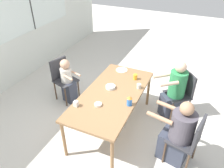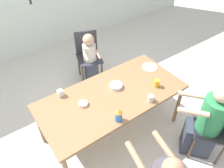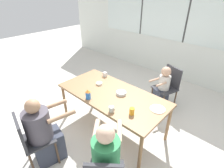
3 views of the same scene
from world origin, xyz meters
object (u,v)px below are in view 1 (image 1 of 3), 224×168
object	(u,v)px
bowl_cereal	(110,87)
chair_for_man_blue_shirt	(182,91)
coffee_mug	(139,86)
bowl_white_shallow	(98,105)
milk_carton_small	(76,104)
person_man_blue_shirt	(174,93)
person_toddler	(68,82)
chair_for_woman_green_shirt	(190,138)
sippy_cup	(129,101)
person_woman_green_shirt	(178,135)
chair_for_toddler	(62,76)
juice_glass	(135,77)

from	to	relation	value
bowl_cereal	chair_for_man_blue_shirt	bearing A→B (deg)	-56.65
coffee_mug	bowl_white_shallow	size ratio (longest dim) A/B	0.74
milk_carton_small	bowl_cereal	size ratio (longest dim) A/B	0.54
person_man_blue_shirt	bowl_cereal	xyz separation A→B (m)	(-0.62, 0.98, 0.24)
person_toddler	coffee_mug	size ratio (longest dim) A/B	11.11
chair_for_woman_green_shirt	person_man_blue_shirt	bearing A→B (deg)	33.63
sippy_cup	person_woman_green_shirt	bearing A→B (deg)	-95.08
sippy_cup	milk_carton_small	world-z (taller)	sippy_cup
person_woman_green_shirt	bowl_white_shallow	bearing A→B (deg)	108.31
chair_for_toddler	bowl_white_shallow	distance (m)	1.45
chair_for_woman_green_shirt	chair_for_man_blue_shirt	distance (m)	1.17
chair_for_toddler	milk_carton_small	xyz separation A→B (m)	(-0.92, -0.92, 0.24)
bowl_white_shallow	coffee_mug	bearing A→B (deg)	-30.94
chair_for_woman_green_shirt	sippy_cup	bearing A→B (deg)	95.64
chair_for_man_blue_shirt	person_toddler	size ratio (longest dim) A/B	0.94
person_toddler	milk_carton_small	size ratio (longest dim) A/B	10.73
coffee_mug	bowl_white_shallow	world-z (taller)	coffee_mug
person_man_blue_shirt	juice_glass	bearing A→B (deg)	65.33
juice_glass	person_man_blue_shirt	bearing A→B (deg)	-74.85
person_man_blue_shirt	coffee_mug	size ratio (longest dim) A/B	13.47
chair_for_man_blue_shirt	person_toddler	world-z (taller)	person_toddler
person_toddler	bowl_cereal	distance (m)	1.11
chair_for_man_blue_shirt	milk_carton_small	bearing A→B (deg)	95.10
chair_for_toddler	bowl_white_shallow	size ratio (longest dim) A/B	7.77
person_woman_green_shirt	milk_carton_small	bearing A→B (deg)	112.66
chair_for_woman_green_shirt	person_toddler	world-z (taller)	person_toddler
chair_for_man_blue_shirt	coffee_mug	distance (m)	0.89
chair_for_man_blue_shirt	person_man_blue_shirt	bearing A→B (deg)	90.00
chair_for_woman_green_shirt	sippy_cup	xyz separation A→B (m)	(0.10, 0.94, 0.29)
chair_for_man_blue_shirt	person_woman_green_shirt	world-z (taller)	person_woman_green_shirt
chair_for_toddler	juice_glass	bearing A→B (deg)	113.61
chair_for_man_blue_shirt	sippy_cup	distance (m)	1.26
chair_for_woman_green_shirt	bowl_cereal	xyz separation A→B (m)	(0.40, 1.39, 0.22)
chair_for_man_blue_shirt	bowl_white_shallow	size ratio (longest dim) A/B	7.77
sippy_cup	bowl_white_shallow	xyz separation A→B (m)	(-0.20, 0.43, -0.07)
chair_for_man_blue_shirt	juice_glass	distance (m)	0.91
chair_for_man_blue_shirt	chair_for_toddler	world-z (taller)	same
juice_glass	milk_carton_small	distance (m)	1.22
chair_for_toddler	person_man_blue_shirt	bearing A→B (deg)	116.46
person_woman_green_shirt	coffee_mug	world-z (taller)	person_woman_green_shirt
chair_for_toddler	person_toddler	world-z (taller)	person_toddler
person_man_blue_shirt	sippy_cup	size ratio (longest dim) A/B	6.89
chair_for_man_blue_shirt	chair_for_toddler	bearing A→B (deg)	61.48
person_man_blue_shirt	bowl_white_shallow	world-z (taller)	person_man_blue_shirt
juice_glass	coffee_mug	bearing A→B (deg)	-148.32
person_woman_green_shirt	bowl_cereal	size ratio (longest dim) A/B	6.71
person_woman_green_shirt	sippy_cup	bearing A→B (deg)	96.88
chair_for_woman_green_shirt	chair_for_man_blue_shirt	world-z (taller)	same
person_man_blue_shirt	milk_carton_small	size ratio (longest dim) A/B	13.02
chair_for_toddler	bowl_cereal	bearing A→B (deg)	94.44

